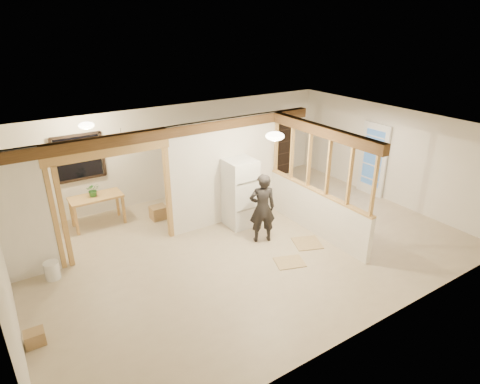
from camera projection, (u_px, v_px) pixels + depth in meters
floor at (246, 243)px, 8.81m from camera, size 9.00×6.50×0.01m
ceiling at (247, 132)px, 7.82m from camera, size 9.00×6.50×0.01m
wall_back at (180, 151)px, 10.82m from camera, size 9.00×0.01×2.50m
wall_front at (371, 264)px, 5.80m from camera, size 9.00×0.01×2.50m
wall_left at (0, 253)px, 6.07m from camera, size 0.01×6.50×2.50m
wall_right at (389, 154)px, 10.55m from camera, size 0.01×6.50×2.50m
partition_left_stub at (23, 216)px, 7.22m from camera, size 0.90×0.12×2.50m
partition_center at (225, 172)px, 9.34m from camera, size 2.80×0.12×2.50m
doorway_frame at (115, 203)px, 8.10m from camera, size 2.46×0.14×2.20m
header_beam_back at (175, 131)px, 8.29m from camera, size 7.00×0.18×0.22m
header_beam_right at (321, 131)px, 8.35m from camera, size 0.18×3.30×0.22m
pony_wall at (315, 212)px, 9.09m from camera, size 0.12×3.20×1.00m
stud_partition at (319, 163)px, 8.64m from camera, size 0.14×3.20×1.32m
window_back at (79, 158)px, 9.34m from camera, size 1.12×0.10×1.10m
french_door at (373, 160)px, 10.92m from camera, size 0.12×0.86×2.00m
ceiling_dome_main at (275, 136)px, 7.59m from camera, size 0.36×0.36×0.16m
ceiling_dome_util at (86, 125)px, 8.35m from camera, size 0.32×0.32×0.14m
hanging_bulb at (122, 144)px, 8.18m from camera, size 0.07×0.07×0.07m
refrigerator at (240, 193)px, 9.30m from camera, size 0.67×0.65×1.62m
woman at (262, 208)px, 8.60m from camera, size 0.67×0.56×1.57m
work_table at (98, 210)px, 9.44m from camera, size 1.18×0.59×0.74m
potted_plant at (93, 190)px, 9.23m from camera, size 0.32×0.29×0.32m
shop_vac at (19, 239)px, 8.33m from camera, size 0.61×0.61×0.61m
bookshelf at (277, 149)px, 12.39m from camera, size 0.84×0.28×1.67m
bucket at (52, 270)px, 7.53m from camera, size 0.33×0.33×0.35m
box_util_a at (159, 212)px, 9.83m from camera, size 0.38×0.33×0.32m
box_util_b at (41, 259)px, 7.90m from camera, size 0.36×0.36×0.32m
box_front at (35, 338)px, 6.01m from camera, size 0.29×0.24×0.23m
floor_panel_near at (307, 243)px, 8.77m from camera, size 0.74×0.74×0.02m
floor_panel_far at (290, 262)px, 8.08m from camera, size 0.69×0.62×0.02m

